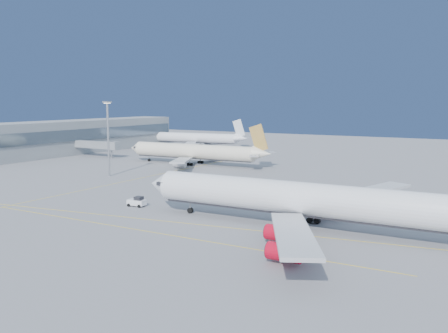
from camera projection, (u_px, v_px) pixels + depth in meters
ground at (180, 215)px, 106.21m from camera, size 500.00×500.00×0.00m
terminal at (84, 136)px, 235.26m from camera, size 18.40×110.00×15.00m
jet_bridge at (99, 145)px, 213.57m from camera, size 23.60×3.60×6.90m
taxiway_lines at (145, 203)px, 118.97m from camera, size 118.86×140.00×0.02m
airliner_virgin at (309, 200)px, 94.22m from camera, size 74.09×66.73×18.32m
airliner_etihad at (196, 152)px, 188.47m from camera, size 61.63×56.96×16.10m
airliner_third at (198, 138)px, 261.61m from camera, size 55.42×50.79×14.86m
pushback_tug at (137, 202)px, 114.77m from camera, size 4.32×2.82×2.35m
light_mast at (108, 132)px, 158.85m from camera, size 2.07×2.07×23.94m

